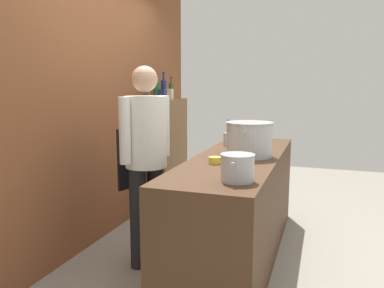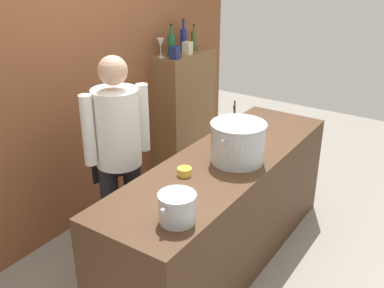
% 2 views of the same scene
% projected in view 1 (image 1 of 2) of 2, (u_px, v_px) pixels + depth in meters
% --- Properties ---
extents(ground_plane, '(8.00, 8.00, 0.00)m').
position_uv_depth(ground_plane, '(236.00, 254.00, 3.47)').
color(ground_plane, gray).
extents(brick_back_panel, '(4.40, 0.10, 3.00)m').
position_uv_depth(brick_back_panel, '(95.00, 86.00, 3.69)').
color(brick_back_panel, brown).
rests_on(brick_back_panel, ground_plane).
extents(prep_counter, '(2.38, 0.70, 0.90)m').
position_uv_depth(prep_counter, '(237.00, 206.00, 3.40)').
color(prep_counter, '#472D1C').
rests_on(prep_counter, ground_plane).
extents(bar_cabinet, '(0.76, 0.32, 1.33)m').
position_uv_depth(bar_cabinet, '(165.00, 152.00, 4.86)').
color(bar_cabinet, brown).
rests_on(bar_cabinet, ground_plane).
extents(chef, '(0.50, 0.40, 1.66)m').
position_uv_depth(chef, '(146.00, 152.00, 3.17)').
color(chef, black).
rests_on(chef, ground_plane).
extents(stockpot_large, '(0.46, 0.41, 0.30)m').
position_uv_depth(stockpot_large, '(249.00, 139.00, 3.30)').
color(stockpot_large, '#B7BABF').
rests_on(stockpot_large, prep_counter).
extents(stockpot_small, '(0.29, 0.22, 0.18)m').
position_uv_depth(stockpot_small, '(237.00, 168.00, 2.45)').
color(stockpot_small, '#B7BABF').
rests_on(stockpot_small, prep_counter).
extents(utensil_crock, '(0.10, 0.10, 0.26)m').
position_uv_depth(utensil_crock, '(229.00, 139.00, 3.88)').
color(utensil_crock, '#B7BABF').
rests_on(utensil_crock, prep_counter).
extents(butter_jar, '(0.10, 0.10, 0.05)m').
position_uv_depth(butter_jar, '(215.00, 160.00, 3.01)').
color(butter_jar, yellow).
rests_on(butter_jar, prep_counter).
extents(wine_bottle_cobalt, '(0.07, 0.07, 0.33)m').
position_uv_depth(wine_bottle_cobalt, '(164.00, 89.00, 4.76)').
color(wine_bottle_cobalt, navy).
rests_on(wine_bottle_cobalt, bar_cabinet).
extents(wine_bottle_green, '(0.08, 0.08, 0.31)m').
position_uv_depth(wine_bottle_green, '(157.00, 90.00, 4.56)').
color(wine_bottle_green, '#1E592D').
rests_on(wine_bottle_green, bar_cabinet).
extents(wine_bottle_olive, '(0.06, 0.06, 0.27)m').
position_uv_depth(wine_bottle_olive, '(171.00, 91.00, 4.85)').
color(wine_bottle_olive, '#475123').
rests_on(wine_bottle_olive, bar_cabinet).
extents(wine_glass_short, '(0.08, 0.08, 0.19)m').
position_uv_depth(wine_glass_short, '(149.00, 88.00, 4.46)').
color(wine_glass_short, silver).
rests_on(wine_glass_short, bar_cabinet).
extents(spice_tin_navy, '(0.08, 0.08, 0.13)m').
position_uv_depth(spice_tin_navy, '(162.00, 95.00, 4.44)').
color(spice_tin_navy, navy).
rests_on(spice_tin_navy, bar_cabinet).
extents(spice_tin_cream, '(0.08, 0.08, 0.13)m').
position_uv_depth(spice_tin_cream, '(169.00, 94.00, 4.66)').
color(spice_tin_cream, beige).
rests_on(spice_tin_cream, bar_cabinet).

